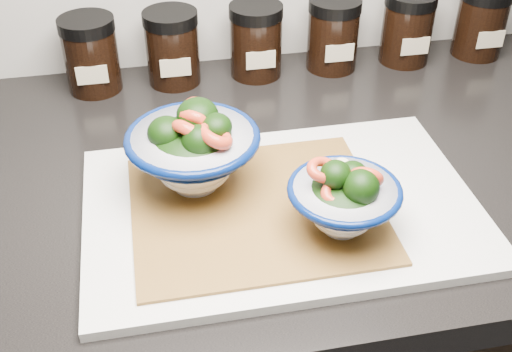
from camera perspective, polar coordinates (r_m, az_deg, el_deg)
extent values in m
cube|color=black|center=(0.87, 9.16, 1.09)|extent=(3.50, 0.60, 0.04)
cube|color=silver|center=(0.74, 2.26, -2.80)|extent=(0.45, 0.30, 0.01)
cube|color=olive|center=(0.73, 0.00, -2.89)|extent=(0.28, 0.24, 0.00)
cylinder|color=white|center=(0.76, -5.41, -0.36)|extent=(0.05, 0.05, 0.01)
ellipsoid|color=white|center=(0.75, -5.48, 0.67)|extent=(0.09, 0.09, 0.04)
torus|color=#04164B|center=(0.73, -5.68, 3.39)|extent=(0.16, 0.16, 0.01)
torus|color=#04164B|center=(0.74, -5.60, 2.36)|extent=(0.13, 0.13, 0.00)
ellipsoid|color=black|center=(0.73, -5.62, 2.65)|extent=(0.11, 0.11, 0.05)
ellipsoid|color=black|center=(0.72, -7.98, 3.83)|extent=(0.04, 0.04, 0.04)
cylinder|color=#477233|center=(0.73, -7.88, 2.84)|extent=(0.02, 0.02, 0.03)
ellipsoid|color=black|center=(0.73, -5.22, 5.41)|extent=(0.05, 0.05, 0.04)
cylinder|color=#477233|center=(0.74, -5.15, 4.29)|extent=(0.02, 0.02, 0.03)
ellipsoid|color=black|center=(0.71, -5.10, 2.95)|extent=(0.04, 0.04, 0.04)
cylinder|color=#477233|center=(0.71, -5.04, 2.04)|extent=(0.02, 0.02, 0.03)
ellipsoid|color=black|center=(0.72, -3.57, 4.40)|extent=(0.04, 0.04, 0.03)
cylinder|color=#477233|center=(0.72, -3.53, 3.55)|extent=(0.02, 0.01, 0.02)
torus|color=#DD4629|center=(0.73, -5.46, 5.39)|extent=(0.06, 0.05, 0.06)
torus|color=#DD4629|center=(0.71, -5.88, 3.80)|extent=(0.05, 0.06, 0.06)
torus|color=#DD4629|center=(0.73, -5.54, 4.95)|extent=(0.06, 0.05, 0.06)
torus|color=#DD4629|center=(0.70, -3.66, 3.56)|extent=(0.06, 0.06, 0.03)
torus|color=#DD4629|center=(0.74, -5.43, 4.65)|extent=(0.05, 0.05, 0.05)
cylinder|color=#CCBC8E|center=(0.74, -5.22, 4.95)|extent=(0.02, 0.02, 0.01)
cylinder|color=#CCBC8E|center=(0.72, -5.91, 3.47)|extent=(0.02, 0.02, 0.01)
cylinder|color=white|center=(0.71, 7.58, -4.25)|extent=(0.04, 0.04, 0.01)
ellipsoid|color=white|center=(0.70, 7.67, -3.43)|extent=(0.07, 0.07, 0.03)
torus|color=#04164B|center=(0.68, 7.90, -1.26)|extent=(0.12, 0.12, 0.01)
torus|color=#04164B|center=(0.68, 7.81, -2.07)|extent=(0.10, 0.10, 0.00)
ellipsoid|color=black|center=(0.68, 7.84, -1.84)|extent=(0.09, 0.09, 0.04)
ellipsoid|color=black|center=(0.66, 7.09, 0.13)|extent=(0.03, 0.03, 0.03)
cylinder|color=#477233|center=(0.67, 7.02, -0.66)|extent=(0.01, 0.01, 0.02)
ellipsoid|color=black|center=(0.66, 9.32, -1.03)|extent=(0.04, 0.04, 0.04)
cylinder|color=#477233|center=(0.67, 9.21, -1.93)|extent=(0.01, 0.01, 0.03)
ellipsoid|color=black|center=(0.69, 8.56, 0.05)|extent=(0.03, 0.03, 0.03)
cylinder|color=#477233|center=(0.69, 8.47, -0.73)|extent=(0.01, 0.01, 0.02)
torus|color=#DD4629|center=(0.67, 9.81, -0.11)|extent=(0.05, 0.04, 0.04)
torus|color=#DD4629|center=(0.66, 5.96, 0.55)|extent=(0.04, 0.04, 0.03)
torus|color=#DD4629|center=(0.66, 7.23, -1.43)|extent=(0.05, 0.05, 0.03)
cylinder|color=#CCBC8E|center=(0.68, 7.64, 0.94)|extent=(0.02, 0.02, 0.01)
cylinder|color=#CCBC8E|center=(0.68, 8.45, -0.52)|extent=(0.02, 0.02, 0.01)
cylinder|color=black|center=(1.00, -14.39, 9.95)|extent=(0.08, 0.08, 0.09)
cylinder|color=black|center=(0.97, -14.89, 12.90)|extent=(0.08, 0.08, 0.02)
cube|color=#C6B793|center=(0.96, -14.36, 8.68)|extent=(0.05, 0.00, 0.03)
cylinder|color=black|center=(1.00, -7.40, 10.78)|extent=(0.08, 0.08, 0.09)
cylinder|color=black|center=(0.97, -7.66, 13.77)|extent=(0.08, 0.08, 0.02)
cube|color=#C6B793|center=(0.96, -7.17, 9.53)|extent=(0.04, 0.00, 0.03)
cylinder|color=black|center=(1.01, -0.01, 11.48)|extent=(0.08, 0.08, 0.09)
cylinder|color=black|center=(0.99, -0.01, 14.44)|extent=(0.08, 0.08, 0.02)
cube|color=#C6B793|center=(0.98, 0.44, 10.27)|extent=(0.05, 0.00, 0.03)
cylinder|color=black|center=(1.04, 6.82, 11.96)|extent=(0.08, 0.08, 0.09)
cylinder|color=black|center=(1.02, 7.06, 14.85)|extent=(0.08, 0.08, 0.02)
cube|color=#C6B793|center=(1.01, 7.44, 10.79)|extent=(0.04, 0.00, 0.03)
cylinder|color=black|center=(1.08, 13.23, 12.26)|extent=(0.08, 0.08, 0.09)
cube|color=#C6B793|center=(1.05, 13.98, 11.13)|extent=(0.04, 0.00, 0.03)
cylinder|color=black|center=(1.14, 19.29, 12.41)|extent=(0.08, 0.08, 0.09)
cube|color=#C6B793|center=(1.11, 20.15, 11.32)|extent=(0.05, 0.00, 0.03)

